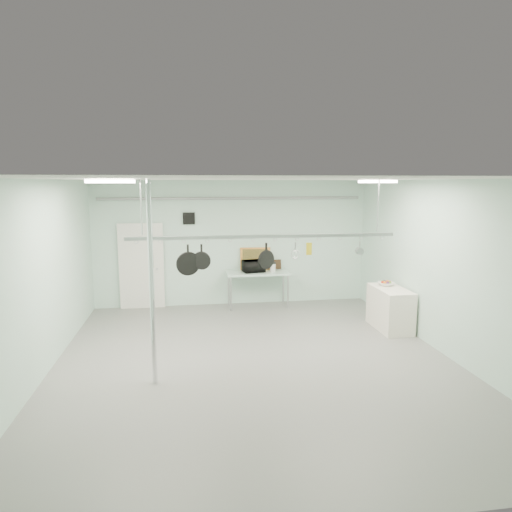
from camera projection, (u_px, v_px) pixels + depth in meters
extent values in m
plane|color=gray|center=(255.00, 362.00, 8.08)|extent=(8.00, 8.00, 0.00)
cube|color=silver|center=(255.00, 180.00, 7.57)|extent=(7.00, 8.00, 0.02)
cube|color=#B1D4C0|center=(233.00, 243.00, 11.72)|extent=(7.00, 0.02, 3.20)
cube|color=#B1D4C0|center=(444.00, 268.00, 8.33)|extent=(0.02, 8.00, 3.20)
cube|color=silver|center=(142.00, 267.00, 11.42)|extent=(1.10, 0.10, 2.20)
cube|color=black|center=(189.00, 218.00, 11.43)|extent=(0.30, 0.04, 0.30)
cylinder|color=gray|center=(233.00, 198.00, 11.45)|extent=(6.60, 0.07, 0.07)
cylinder|color=silver|center=(152.00, 284.00, 6.99)|extent=(0.08, 0.08, 3.20)
cube|color=#B2D1C4|center=(258.00, 273.00, 11.54)|extent=(1.60, 0.70, 0.05)
cylinder|color=#B7B7BC|center=(231.00, 294.00, 11.23)|extent=(0.04, 0.04, 0.86)
cylinder|color=#B7B7BC|center=(229.00, 289.00, 11.78)|extent=(0.04, 0.04, 0.86)
cylinder|color=#B7B7BC|center=(288.00, 292.00, 11.44)|extent=(0.04, 0.04, 0.86)
cylinder|color=#B7B7BC|center=(283.00, 287.00, 11.99)|extent=(0.04, 0.04, 0.86)
cube|color=white|center=(390.00, 309.00, 9.84)|extent=(0.60, 1.20, 0.90)
cube|color=#B7B7BC|center=(264.00, 236.00, 8.05)|extent=(4.80, 0.06, 0.06)
cylinder|color=#B7B7BC|center=(141.00, 209.00, 7.66)|extent=(0.02, 0.02, 0.94)
cylinder|color=#B7B7BC|center=(378.00, 207.00, 8.28)|extent=(0.02, 0.02, 0.94)
cube|color=white|center=(111.00, 181.00, 6.47)|extent=(0.65, 0.30, 0.05)
cube|color=white|center=(378.00, 182.00, 8.51)|extent=(0.65, 0.30, 0.05)
imported|color=black|center=(254.00, 266.00, 11.50)|extent=(0.59, 0.45, 0.30)
cylinder|color=silver|center=(273.00, 268.00, 11.55)|extent=(0.15, 0.15, 0.20)
cube|color=orange|center=(255.00, 259.00, 11.78)|extent=(0.79, 0.19, 0.58)
cube|color=black|center=(275.00, 264.00, 11.88)|extent=(0.30, 0.10, 0.25)
imported|color=white|center=(386.00, 284.00, 10.02)|extent=(0.34, 0.34, 0.08)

